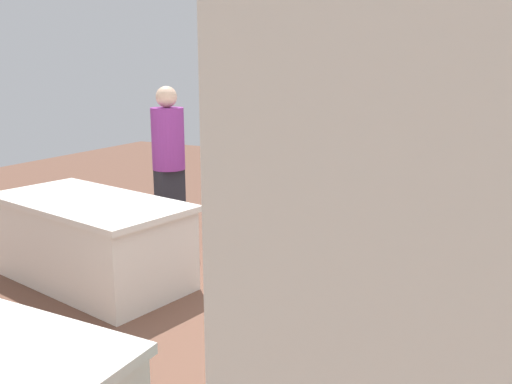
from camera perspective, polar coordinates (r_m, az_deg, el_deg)
ground_plane at (r=4.44m, az=1.03°, el=-11.84°), size 14.40×14.40×0.00m
table_foreground at (r=5.96m, az=5.63°, el=-1.55°), size 1.68×0.96×0.74m
table_back_left at (r=5.02m, az=-16.83°, el=-4.85°), size 1.98×1.23×0.74m
chair_tucked_right at (r=5.95m, az=19.27°, el=-0.43°), size 0.61×0.61×0.97m
person_presenter at (r=5.80m, az=-9.09°, el=3.55°), size 0.45×0.45×1.67m
laptop_silver at (r=5.77m, az=7.67°, el=2.07°), size 0.36×0.33×0.21m
yarn_ball at (r=5.98m, az=1.33°, el=2.70°), size 0.10×0.10×0.10m
scissors_red at (r=5.62m, az=9.96°, el=1.33°), size 0.11×0.18×0.01m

